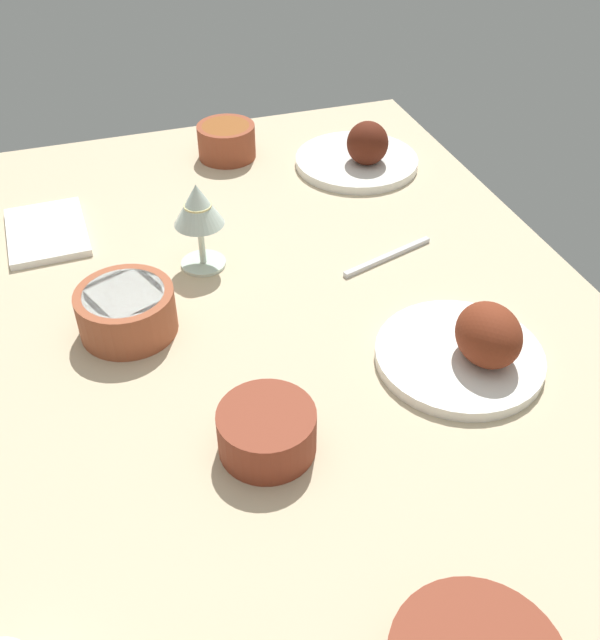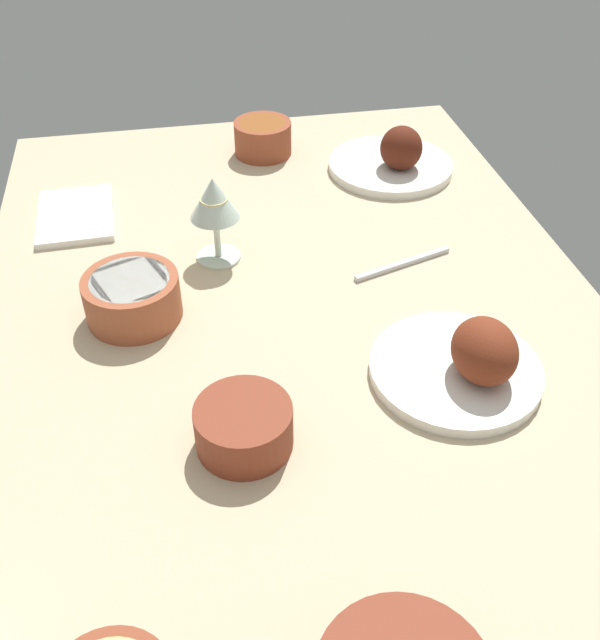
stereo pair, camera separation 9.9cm
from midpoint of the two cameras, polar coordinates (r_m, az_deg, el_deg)
dining_table at (r=101.88cm, az=2.79°, el=-1.85°), size 140.00×90.00×4.00cm
plate_center_main at (r=95.29cm, az=15.98°, el=-3.31°), size 22.17×22.17×9.41cm
plate_near_viewer at (r=139.94cm, az=9.48°, el=12.27°), size 23.27×23.27×9.35cm
bowl_soup at (r=144.35cm, az=-0.92°, el=14.14°), size 11.05×11.05×6.40cm
bowl_sauce at (r=83.74cm, az=-1.04°, el=-8.43°), size 11.40×11.40×5.64cm
bowl_cream at (r=102.54cm, az=-10.38°, el=1.74°), size 13.41×13.41×6.50cm
wine_glass at (r=109.62cm, az=-4.17°, el=9.08°), size 7.60×7.60×14.00cm
folded_napkin at (r=128.62cm, az=-15.12°, el=7.87°), size 18.13×13.02×1.20cm
fork_loose at (r=114.55cm, az=10.56°, el=4.27°), size 6.00×16.67×0.80cm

